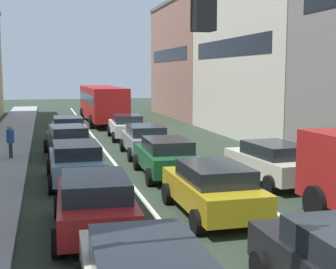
% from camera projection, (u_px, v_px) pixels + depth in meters
% --- Properties ---
extents(sidewalk_left, '(2.60, 64.00, 0.14)m').
position_uv_depth(sidewalk_left, '(5.00, 149.00, 24.96)').
color(sidewalk_left, '#A1A1A1').
rests_on(sidewalk_left, ground).
extents(lane_stripe_left, '(0.16, 60.00, 0.01)m').
position_uv_depth(lane_stripe_left, '(101.00, 146.00, 26.21)').
color(lane_stripe_left, silver).
rests_on(lane_stripe_left, ground).
extents(lane_stripe_right, '(0.16, 60.00, 0.01)m').
position_uv_depth(lane_stripe_right, '(162.00, 144.00, 27.05)').
color(lane_stripe_right, silver).
rests_on(lane_stripe_right, ground).
extents(building_row_right, '(7.20, 43.90, 13.13)m').
position_uv_depth(building_row_right, '(289.00, 44.00, 29.17)').
color(building_row_right, '#936B5B').
rests_on(building_row_right, ground).
extents(traffic_light_pole, '(3.58, 0.38, 5.50)m').
position_uv_depth(traffic_light_pole, '(59.00, 86.00, 6.06)').
color(traffic_light_pole, '#2D2D33').
rests_on(traffic_light_pole, ground).
extents(sedan_centre_lane_second, '(2.07, 4.30, 1.49)m').
position_uv_depth(sedan_centre_lane_second, '(213.00, 188.00, 13.41)').
color(sedan_centre_lane_second, '#B29319').
rests_on(sedan_centre_lane_second, ground).
extents(wagon_left_lane_second, '(2.20, 4.37, 1.49)m').
position_uv_depth(wagon_left_lane_second, '(95.00, 202.00, 11.90)').
color(wagon_left_lane_second, '#A51E1E').
rests_on(wagon_left_lane_second, ground).
extents(hatchback_centre_lane_third, '(2.16, 4.35, 1.49)m').
position_uv_depth(hatchback_centre_lane_third, '(166.00, 156.00, 18.54)').
color(hatchback_centre_lane_third, '#19592D').
rests_on(hatchback_centre_lane_third, ground).
extents(sedan_left_lane_third, '(2.09, 4.31, 1.49)m').
position_uv_depth(sedan_left_lane_third, '(76.00, 162.00, 17.41)').
color(sedan_left_lane_third, '#759EB7').
rests_on(sedan_left_lane_third, ground).
extents(coupe_centre_lane_fourth, '(2.17, 4.36, 1.49)m').
position_uv_depth(coupe_centre_lane_fourth, '(145.00, 139.00, 23.25)').
color(coupe_centre_lane_fourth, gray).
rests_on(coupe_centre_lane_fourth, ground).
extents(sedan_left_lane_fourth, '(2.30, 4.41, 1.49)m').
position_uv_depth(sedan_left_lane_fourth, '(68.00, 140.00, 22.98)').
color(sedan_left_lane_fourth, black).
rests_on(sedan_left_lane_fourth, ground).
extents(sedan_centre_lane_fifth, '(2.21, 4.37, 1.49)m').
position_uv_depth(sedan_centre_lane_fifth, '(127.00, 126.00, 29.16)').
color(sedan_centre_lane_fifth, silver).
rests_on(sedan_centre_lane_fifth, ground).
extents(sedan_left_lane_fifth, '(2.06, 4.30, 1.49)m').
position_uv_depth(sedan_left_lane_fifth, '(68.00, 129.00, 27.73)').
color(sedan_left_lane_fifth, '#194C8C').
rests_on(sedan_left_lane_fifth, ground).
extents(sedan_right_lane_behind_truck, '(2.29, 4.41, 1.49)m').
position_uv_depth(sedan_right_lane_behind_truck, '(273.00, 162.00, 17.40)').
color(sedan_right_lane_behind_truck, beige).
rests_on(sedan_right_lane_behind_truck, ground).
extents(bus_mid_queue_primary, '(2.95, 10.54, 2.90)m').
position_uv_depth(bus_mid_queue_primary, '(102.00, 101.00, 37.86)').
color(bus_mid_queue_primary, '#B21919').
rests_on(bus_mid_queue_primary, ground).
extents(pedestrian_near_kerb, '(0.34, 0.54, 1.66)m').
position_uv_depth(pedestrian_near_kerb, '(10.00, 140.00, 21.89)').
color(pedestrian_near_kerb, '#262D47').
rests_on(pedestrian_near_kerb, ground).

